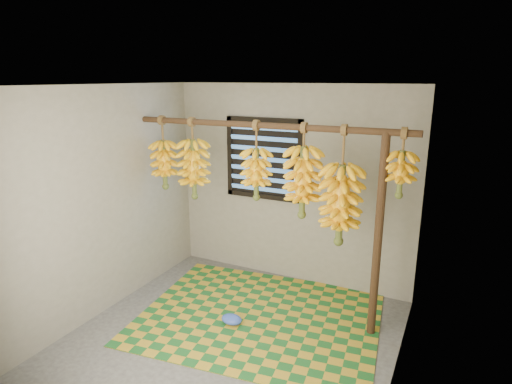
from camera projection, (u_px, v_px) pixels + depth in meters
The scene contains 16 objects.
floor at pixel (231, 339), 4.16m from camera, with size 3.00×3.00×0.01m, color #454545.
ceiling at pixel (227, 85), 3.54m from camera, with size 3.00×3.00×0.01m, color silver.
wall_back at pixel (291, 186), 5.16m from camera, with size 3.00×0.01×2.40m, color gray.
wall_left at pixel (105, 202), 4.49m from camera, with size 0.01×3.00×2.40m, color gray.
wall_right at pixel (403, 251), 3.21m from camera, with size 0.01×3.00×2.40m, color gray.
window at pixel (264, 159), 5.20m from camera, with size 1.00×0.04×1.00m.
hanging_pole at pixel (263, 125), 4.25m from camera, with size 0.06×0.06×3.00m, color #412A18.
support_post at pixel (378, 239), 4.00m from camera, with size 0.08×0.08×2.00m, color #412A18.
woven_mat at pixel (259, 316), 4.54m from camera, with size 2.45×1.96×0.01m, color #1B5B23.
plastic_bag at pixel (232, 319), 4.39m from camera, with size 0.23×0.16×0.09m, color blue.
banana_bunch_a at pixel (164, 164), 4.91m from camera, with size 0.29×0.29×0.84m.
banana_bunch_b at pixel (194, 169), 4.74m from camera, with size 0.36×0.36×0.90m.
banana_bunch_c at pixel (256, 174), 4.41m from camera, with size 0.31×0.31×0.82m.
banana_bunch_d at pixel (303, 182), 4.20m from camera, with size 0.36×0.36×0.94m.
banana_bunch_e at pixel (340, 205), 4.09m from camera, with size 0.39×0.39×1.16m.
banana_bunch_f at pixel (401, 174), 3.77m from camera, with size 0.27×0.27×0.63m.
Camera 1 is at (1.82, -3.17, 2.47)m, focal length 30.00 mm.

